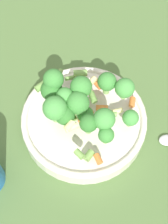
# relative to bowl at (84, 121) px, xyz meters

# --- Properties ---
(ground_plane) EXTENTS (3.00, 3.00, 0.00)m
(ground_plane) POSITION_rel_bowl_xyz_m (0.00, 0.00, -0.02)
(ground_plane) COLOR #4C6B38
(bowl) EXTENTS (0.26, 0.26, 0.04)m
(bowl) POSITION_rel_bowl_xyz_m (0.00, 0.00, 0.00)
(bowl) COLOR silver
(bowl) RESTS_ON ground_plane
(pasta_salad) EXTENTS (0.22, 0.21, 0.09)m
(pasta_salad) POSITION_rel_bowl_xyz_m (0.00, 0.01, 0.07)
(pasta_salad) COLOR #8CB766
(pasta_salad) RESTS_ON bowl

